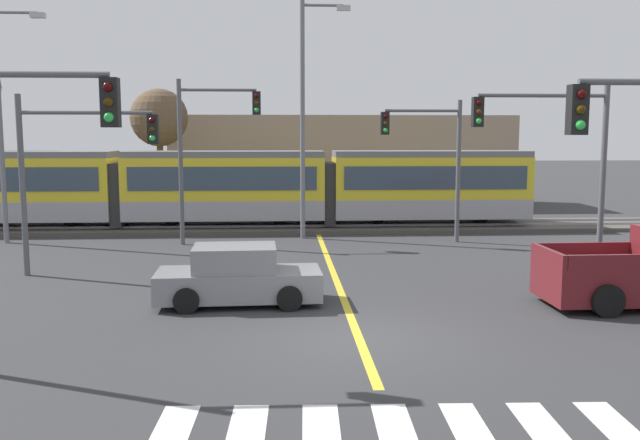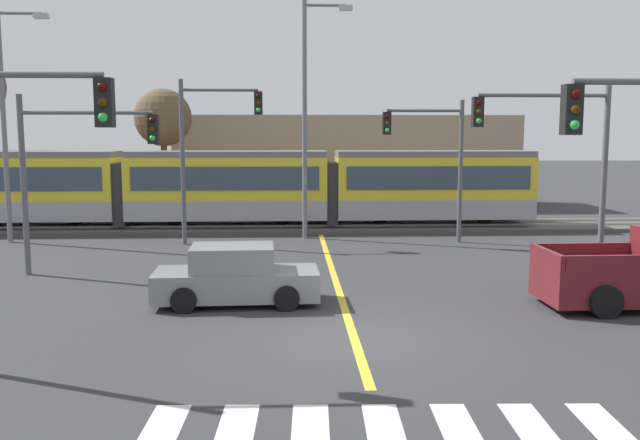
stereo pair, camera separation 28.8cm
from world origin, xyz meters
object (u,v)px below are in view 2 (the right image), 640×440
(bare_tree_west, at_px, (163,119))
(light_rail_tram, at_px, (228,185))
(sedan_crossing, at_px, (236,277))
(traffic_light_mid_left, at_px, (72,157))
(street_lamp_west, at_px, (8,113))
(traffic_light_mid_right, at_px, (559,147))
(traffic_light_far_right, at_px, (434,149))
(traffic_light_far_left, at_px, (208,137))
(street_lamp_centre, at_px, (309,107))

(bare_tree_west, bearing_deg, light_rail_tram, -48.90)
(sedan_crossing, xyz_separation_m, bare_tree_west, (-5.05, 18.17, 4.47))
(light_rail_tram, bearing_deg, traffic_light_mid_left, -110.97)
(light_rail_tram, bearing_deg, street_lamp_west, -157.71)
(traffic_light_mid_right, distance_m, bare_tree_west, 20.99)
(sedan_crossing, xyz_separation_m, traffic_light_mid_right, (9.61, 3.21, 3.26))
(light_rail_tram, height_order, traffic_light_far_right, traffic_light_far_right)
(traffic_light_far_left, height_order, bare_tree_west, bare_tree_west)
(traffic_light_mid_left, bearing_deg, street_lamp_centre, 43.80)
(traffic_light_far_right, distance_m, street_lamp_west, 17.06)
(traffic_light_far_left, height_order, street_lamp_west, street_lamp_west)
(traffic_light_mid_left, bearing_deg, bare_tree_west, 89.12)
(light_rail_tram, xyz_separation_m, traffic_light_mid_right, (11.03, -10.80, 1.91))
(light_rail_tram, bearing_deg, sedan_crossing, -84.21)
(sedan_crossing, xyz_separation_m, street_lamp_centre, (2.21, 11.14, 4.77))
(light_rail_tram, relative_size, street_lamp_centre, 2.86)
(sedan_crossing, distance_m, traffic_light_far_right, 12.47)
(light_rail_tram, distance_m, traffic_light_far_right, 9.76)
(traffic_light_mid_left, bearing_deg, light_rail_tram, 69.03)
(sedan_crossing, bearing_deg, traffic_light_mid_right, 18.44)
(sedan_crossing, distance_m, traffic_light_far_left, 10.50)
(light_rail_tram, height_order, bare_tree_west, bare_tree_west)
(light_rail_tram, relative_size, traffic_light_far_left, 4.31)
(traffic_light_mid_right, height_order, bare_tree_west, bare_tree_west)
(traffic_light_mid_right, bearing_deg, street_lamp_west, 159.22)
(traffic_light_mid_left, xyz_separation_m, traffic_light_far_right, (12.44, 5.76, 0.10))
(traffic_light_mid_left, height_order, bare_tree_west, bare_tree_west)
(light_rail_tram, bearing_deg, traffic_light_far_left, -94.78)
(sedan_crossing, height_order, traffic_light_far_left, traffic_light_far_left)
(traffic_light_far_left, relative_size, traffic_light_far_right, 1.13)
(sedan_crossing, height_order, street_lamp_centre, street_lamp_centre)
(traffic_light_far_left, height_order, traffic_light_mid_right, traffic_light_far_left)
(traffic_light_mid_right, relative_size, bare_tree_west, 0.88)
(traffic_light_far_right, distance_m, street_lamp_centre, 5.44)
(traffic_light_far_left, distance_m, bare_tree_west, 9.10)
(traffic_light_far_left, xyz_separation_m, traffic_light_mid_right, (11.39, -6.52, -0.29))
(traffic_light_mid_right, xyz_separation_m, bare_tree_west, (-14.67, 14.96, 1.21))
(traffic_light_far_right, bearing_deg, bare_tree_west, 145.37)
(street_lamp_centre, bearing_deg, traffic_light_mid_right, -46.97)
(light_rail_tram, bearing_deg, traffic_light_mid_right, -44.39)
(traffic_light_mid_right, relative_size, traffic_light_mid_left, 1.05)
(traffic_light_far_left, xyz_separation_m, bare_tree_west, (-3.27, 8.45, 0.92))
(bare_tree_west, bearing_deg, street_lamp_west, -122.01)
(traffic_light_far_left, height_order, street_lamp_centre, street_lamp_centre)
(traffic_light_mid_left, xyz_separation_m, street_lamp_centre, (7.48, 7.17, 1.80))
(light_rail_tram, height_order, traffic_light_far_left, traffic_light_far_left)
(light_rail_tram, distance_m, street_lamp_west, 9.59)
(light_rail_tram, height_order, street_lamp_centre, street_lamp_centre)
(traffic_light_mid_right, xyz_separation_m, traffic_light_mid_left, (-14.88, 0.76, -0.29))
(sedan_crossing, bearing_deg, bare_tree_west, 105.53)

